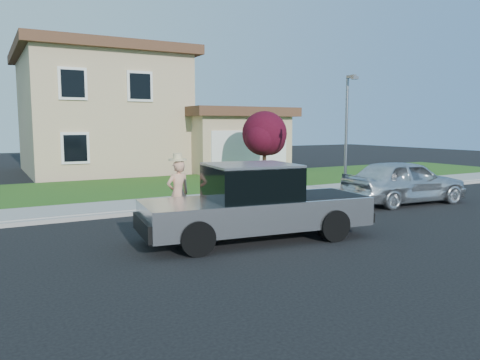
% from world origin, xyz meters
% --- Properties ---
extents(ground, '(80.00, 80.00, 0.00)m').
position_xyz_m(ground, '(0.00, 0.00, 0.00)').
color(ground, black).
rests_on(ground, ground).
extents(curb, '(40.00, 0.20, 0.12)m').
position_xyz_m(curb, '(1.00, 2.90, 0.06)').
color(curb, gray).
rests_on(curb, ground).
extents(sidewalk, '(40.00, 2.00, 0.15)m').
position_xyz_m(sidewalk, '(1.00, 4.00, 0.07)').
color(sidewalk, gray).
rests_on(sidewalk, ground).
extents(lawn, '(40.00, 7.00, 0.10)m').
position_xyz_m(lawn, '(1.00, 8.50, 0.05)').
color(lawn, '#225117').
rests_on(lawn, ground).
extents(house, '(14.00, 11.30, 6.85)m').
position_xyz_m(house, '(1.31, 16.38, 3.17)').
color(house, tan).
rests_on(house, ground).
extents(pickup_truck, '(5.62, 2.46, 1.79)m').
position_xyz_m(pickup_truck, '(-0.53, -1.39, 0.83)').
color(pickup_truck, black).
rests_on(pickup_truck, ground).
extents(woman, '(0.69, 0.50, 1.94)m').
position_xyz_m(woman, '(-1.60, 0.80, 0.92)').
color(woman, '#E8A37F').
rests_on(woman, ground).
extents(sedan, '(4.59, 2.14, 1.52)m').
position_xyz_m(sedan, '(6.54, 0.52, 0.76)').
color(sedan, silver).
rests_on(sedan, ground).
extents(ornamental_tree, '(2.37, 2.13, 3.25)m').
position_xyz_m(ornamental_tree, '(5.80, 8.35, 2.18)').
color(ornamental_tree, black).
rests_on(ornamental_tree, lawn).
extents(trash_bin, '(0.79, 0.88, 1.16)m').
position_xyz_m(trash_bin, '(3.15, 4.13, 0.74)').
color(trash_bin, black).
rests_on(trash_bin, sidewalk).
extents(street_lamp, '(0.24, 0.59, 4.49)m').
position_xyz_m(street_lamp, '(5.87, 2.70, 2.56)').
color(street_lamp, slate).
rests_on(street_lamp, ground).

